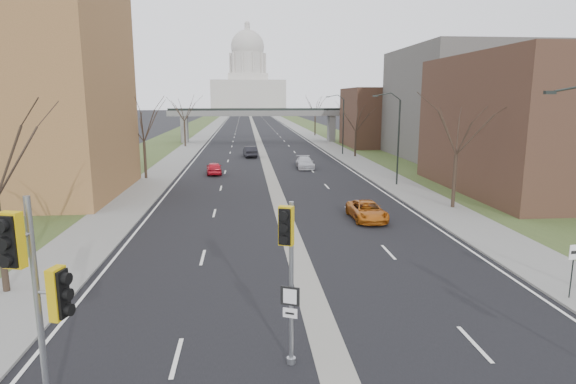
{
  "coord_description": "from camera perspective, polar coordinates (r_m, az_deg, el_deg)",
  "views": [
    {
      "loc": [
        -2.68,
        -12.47,
        8.24
      ],
      "look_at": [
        -0.71,
        9.6,
        3.93
      ],
      "focal_mm": 30.0,
      "sensor_mm": 36.0,
      "label": 1
    }
  ],
  "objects": [
    {
      "name": "road_surface",
      "position": [
        162.7,
        -4.2,
        8.09
      ],
      "size": [
        20.0,
        600.0,
        0.01
      ],
      "primitive_type": "cube",
      "color": "black",
      "rests_on": "ground"
    },
    {
      "name": "median_strip",
      "position": [
        162.7,
        -4.2,
        8.09
      ],
      "size": [
        1.2,
        600.0,
        0.02
      ],
      "primitive_type": "cube",
      "color": "gray",
      "rests_on": "ground"
    },
    {
      "name": "sidewalk_right",
      "position": [
        163.34,
        0.06,
        8.15
      ],
      "size": [
        4.0,
        600.0,
        0.12
      ],
      "primitive_type": "cube",
      "color": "gray",
      "rests_on": "ground"
    },
    {
      "name": "sidewalk_left",
      "position": [
        162.94,
        -8.46,
        8.02
      ],
      "size": [
        4.0,
        600.0,
        0.12
      ],
      "primitive_type": "cube",
      "color": "gray",
      "rests_on": "ground"
    },
    {
      "name": "grass_verge_right",
      "position": [
        163.98,
        2.17,
        8.15
      ],
      "size": [
        8.0,
        600.0,
        0.1
      ],
      "primitive_type": "cube",
      "color": "#2F3F1D",
      "rests_on": "ground"
    },
    {
      "name": "grass_verge_left",
      "position": [
        163.39,
        -10.58,
        7.96
      ],
      "size": [
        8.0,
        600.0,
        0.1
      ],
      "primitive_type": "cube",
      "color": "#2F3F1D",
      "rests_on": "ground"
    },
    {
      "name": "commercial_block_near",
      "position": [
        48.52,
        28.49,
        7.06
      ],
      "size": [
        16.0,
        20.0,
        12.0
      ],
      "primitive_type": "cube",
      "color": "#4C3323",
      "rests_on": "ground"
    },
    {
      "name": "commercial_block_mid",
      "position": [
        71.4,
        20.65,
        9.73
      ],
      "size": [
        18.0,
        22.0,
        15.0
      ],
      "primitive_type": "cube",
      "color": "#585651",
      "rests_on": "ground"
    },
    {
      "name": "commercial_block_far",
      "position": [
        86.14,
        11.68,
        8.64
      ],
      "size": [
        14.0,
        14.0,
        10.0
      ],
      "primitive_type": "cube",
      "color": "#4C3323",
      "rests_on": "ground"
    },
    {
      "name": "pedestrian_bridge",
      "position": [
        92.57,
        -3.48,
        8.9
      ],
      "size": [
        34.0,
        3.0,
        6.45
      ],
      "color": "slate",
      "rests_on": "ground"
    },
    {
      "name": "capitol",
      "position": [
        332.64,
        -4.76,
        12.77
      ],
      "size": [
        48.0,
        42.0,
        55.75
      ],
      "color": "#BCB8AC",
      "rests_on": "ground"
    },
    {
      "name": "streetlight_mid",
      "position": [
        46.54,
        12.13,
        9.19
      ],
      "size": [
        2.61,
        0.2,
        8.7
      ],
      "color": "black",
      "rests_on": "sidewalk_right"
    },
    {
      "name": "streetlight_far",
      "position": [
        71.79,
        5.96,
        9.94
      ],
      "size": [
        2.61,
        0.2,
        8.7
      ],
      "color": "black",
      "rests_on": "sidewalk_right"
    },
    {
      "name": "tree_left_b",
      "position": [
        51.55,
        -16.83,
        8.32
      ],
      "size": [
        6.75,
        6.75,
        8.81
      ],
      "color": "#382B21",
      "rests_on": "sidewalk_left"
    },
    {
      "name": "tree_left_c",
      "position": [
        85.11,
        -12.26,
        9.97
      ],
      "size": [
        7.65,
        7.65,
        9.99
      ],
      "color": "#382B21",
      "rests_on": "sidewalk_left"
    },
    {
      "name": "tree_right_a",
      "position": [
        37.9,
        19.53,
        7.97
      ],
      "size": [
        7.2,
        7.2,
        9.4
      ],
      "color": "#382B21",
      "rests_on": "sidewalk_right"
    },
    {
      "name": "tree_right_b",
      "position": [
        69.31,
        8.07,
        8.91
      ],
      "size": [
        6.3,
        6.3,
        8.22
      ],
      "color": "#382B21",
      "rests_on": "sidewalk_right"
    },
    {
      "name": "tree_right_c",
      "position": [
        108.61,
        3.25,
        10.37
      ],
      "size": [
        7.65,
        7.65,
        9.99
      ],
      "color": "#382B21",
      "rests_on": "sidewalk_right"
    },
    {
      "name": "signal_pole_left",
      "position": [
        13.17,
        -27.61,
        -9.46
      ],
      "size": [
        1.29,
        1.0,
        5.98
      ],
      "rotation": [
        0.0,
        0.0,
        -0.27
      ],
      "color": "gray",
      "rests_on": "ground"
    },
    {
      "name": "signal_pole_median",
      "position": [
        14.37,
        0.05,
        -7.6
      ],
      "size": [
        0.75,
        0.87,
        5.24
      ],
      "rotation": [
        0.0,
        0.0,
        -0.4
      ],
      "color": "gray",
      "rests_on": "ground"
    },
    {
      "name": "speed_limit_sign",
      "position": [
        23.05,
        30.72,
        -7.08
      ],
      "size": [
        0.49,
        0.07,
        2.29
      ],
      "rotation": [
        0.0,
        0.0,
        0.08
      ],
      "color": "black",
      "rests_on": "sidewalk_right"
    },
    {
      "name": "car_left_near",
      "position": [
        53.76,
        -8.76,
        2.82
      ],
      "size": [
        1.96,
        4.16,
        1.37
      ],
      "primitive_type": "imported",
      "rotation": [
        0.0,
        0.0,
        3.23
      ],
      "color": "red",
      "rests_on": "ground"
    },
    {
      "name": "car_left_far",
      "position": [
        69.37,
        -4.53,
        4.8
      ],
      "size": [
        2.1,
        4.79,
        1.53
      ],
      "primitive_type": "imported",
      "rotation": [
        0.0,
        0.0,
        3.25
      ],
      "color": "black",
      "rests_on": "ground"
    },
    {
      "name": "car_right_near",
      "position": [
        33.58,
        9.35,
        -2.21
      ],
      "size": [
        2.22,
        4.66,
        1.28
      ],
      "primitive_type": "imported",
      "rotation": [
        0.0,
        0.0,
        0.02
      ],
      "color": "#AC5612",
      "rests_on": "ground"
    },
    {
      "name": "car_right_mid",
      "position": [
        57.61,
        2.01,
        3.49
      ],
      "size": [
        2.01,
        4.81,
        1.39
      ],
      "primitive_type": "imported",
      "rotation": [
        0.0,
        0.0,
        -0.01
      ],
      "color": "#B5B7BE",
      "rests_on": "ground"
    }
  ]
}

